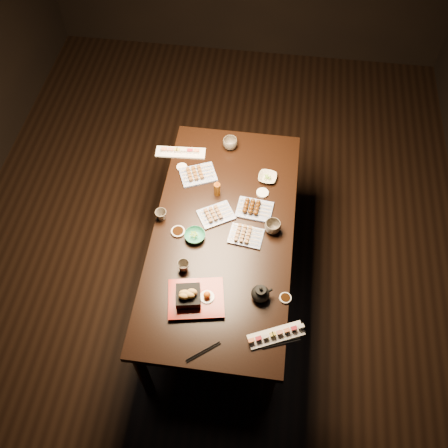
{
  "coord_description": "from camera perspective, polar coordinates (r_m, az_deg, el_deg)",
  "views": [
    {
      "loc": [
        0.38,
        -2.09,
        3.43
      ],
      "look_at": [
        0.14,
        -0.3,
        0.77
      ],
      "focal_mm": 40.0,
      "sensor_mm": 36.0,
      "label": 1
    }
  ],
  "objects": [
    {
      "name": "tempura_tray",
      "position": [
        2.92,
        -3.25,
        -8.14
      ],
      "size": [
        0.37,
        0.32,
        0.12
      ],
      "primitive_type": null,
      "rotation": [
        0.0,
        0.0,
        0.18
      ],
      "color": "black",
      "rests_on": "dining_table"
    },
    {
      "name": "teapot",
      "position": [
        2.94,
        4.19,
        -7.83
      ],
      "size": [
        0.17,
        0.17,
        0.11
      ],
      "primitive_type": null,
      "rotation": [
        0.0,
        0.0,
        0.4
      ],
      "color": "black",
      "rests_on": "dining_table"
    },
    {
      "name": "sauce_dish_east",
      "position": [
        3.39,
        4.42,
        3.56
      ],
      "size": [
        0.08,
        0.08,
        0.01
      ],
      "primitive_type": "cylinder",
      "rotation": [
        0.0,
        0.0,
        0.0
      ],
      "color": "white",
      "rests_on": "dining_table"
    },
    {
      "name": "chopsticks_near",
      "position": [
        2.85,
        -2.38,
        -14.38
      ],
      "size": [
        0.18,
        0.15,
        0.01
      ],
      "primitive_type": null,
      "rotation": [
        0.0,
        0.0,
        0.66
      ],
      "color": "black",
      "rests_on": "dining_table"
    },
    {
      "name": "teacup_far_left",
      "position": [
        3.26,
        -7.2,
        1.01
      ],
      "size": [
        0.09,
        0.09,
        0.07
      ],
      "primitive_type": "imported",
      "rotation": [
        0.0,
        0.0,
        -0.19
      ],
      "color": "brown",
      "rests_on": "dining_table"
    },
    {
      "name": "condiment_bottle",
      "position": [
        3.33,
        -0.79,
        4.19
      ],
      "size": [
        0.06,
        0.06,
        0.13
      ],
      "primitive_type": "cylinder",
      "rotation": [
        0.0,
        0.0,
        0.34
      ],
      "color": "brown",
      "rests_on": "dining_table"
    },
    {
      "name": "chopsticks_se",
      "position": [
        2.88,
        6.56,
        -13.36
      ],
      "size": [
        0.22,
        0.1,
        0.01
      ],
      "primitive_type": null,
      "rotation": [
        0.0,
        0.0,
        0.37
      ],
      "color": "black",
      "rests_on": "dining_table"
    },
    {
      "name": "sauce_dish_nw",
      "position": [
        3.53,
        -4.84,
        6.48
      ],
      "size": [
        0.1,
        0.1,
        0.01
      ],
      "primitive_type": "cylinder",
      "rotation": [
        0.0,
        0.0,
        0.63
      ],
      "color": "white",
      "rests_on": "dining_table"
    },
    {
      "name": "sushi_platter_far",
      "position": [
        3.62,
        -5.01,
        8.31
      ],
      "size": [
        0.36,
        0.12,
        0.04
      ],
      "primitive_type": null,
      "rotation": [
        0.0,
        0.0,
        3.21
      ],
      "color": "white",
      "rests_on": "dining_table"
    },
    {
      "name": "tsukune_plate",
      "position": [
        3.28,
        3.52,
        1.88
      ],
      "size": [
        0.25,
        0.19,
        0.06
      ],
      "primitive_type": null,
      "rotation": [
        0.0,
        0.0,
        -0.1
      ],
      "color": "#828EB6",
      "rests_on": "dining_table"
    },
    {
      "name": "sauce_dish_se",
      "position": [
        2.99,
        7.02,
        -8.38
      ],
      "size": [
        0.09,
        0.09,
        0.01
      ],
      "primitive_type": "cylinder",
      "rotation": [
        0.0,
        0.0,
        0.42
      ],
      "color": "white",
      "rests_on": "dining_table"
    },
    {
      "name": "teacup_mid_right",
      "position": [
        3.19,
        5.58,
        -0.33
      ],
      "size": [
        0.14,
        0.14,
        0.08
      ],
      "primitive_type": "imported",
      "rotation": [
        0.0,
        0.0,
        0.41
      ],
      "color": "brown",
      "rests_on": "dining_table"
    },
    {
      "name": "yakitori_plate_center",
      "position": [
        3.25,
        -0.92,
        1.26
      ],
      "size": [
        0.27,
        0.25,
        0.06
      ],
      "primitive_type": null,
      "rotation": [
        0.0,
        0.0,
        0.54
      ],
      "color": "#828EB6",
      "rests_on": "dining_table"
    },
    {
      "name": "teacup_far_right",
      "position": [
        3.63,
        0.7,
        9.18
      ],
      "size": [
        0.14,
        0.14,
        0.08
      ],
      "primitive_type": "imported",
      "rotation": [
        0.0,
        0.0,
        0.52
      ],
      "color": "brown",
      "rests_on": "dining_table"
    },
    {
      "name": "yakitori_plate_left",
      "position": [
        3.46,
        -3.0,
        5.87
      ],
      "size": [
        0.29,
        0.25,
        0.06
      ],
      "primitive_type": null,
      "rotation": [
        0.0,
        0.0,
        0.41
      ],
      "color": "#828EB6",
      "rests_on": "dining_table"
    },
    {
      "name": "teacup_near_left",
      "position": [
        3.04,
        -4.64,
        -4.83
      ],
      "size": [
        0.08,
        0.08,
        0.07
      ],
      "primitive_type": "imported",
      "rotation": [
        0.0,
        0.0,
        0.06
      ],
      "color": "brown",
      "rests_on": "dining_table"
    },
    {
      "name": "yakitori_plate_right",
      "position": [
        3.16,
        2.53,
        -1.2
      ],
      "size": [
        0.23,
        0.18,
        0.05
      ],
      "primitive_type": null,
      "rotation": [
        0.0,
        0.0,
        -0.12
      ],
      "color": "#828EB6",
      "rests_on": "dining_table"
    },
    {
      "name": "sushi_platter_near",
      "position": [
        2.88,
        5.98,
        -12.4
      ],
      "size": [
        0.33,
        0.21,
        0.04
      ],
      "primitive_type": null,
      "rotation": [
        0.0,
        0.0,
        0.42
      ],
      "color": "white",
      "rests_on": "dining_table"
    },
    {
      "name": "dining_table",
      "position": [
        3.52,
        -0.11,
        -4.27
      ],
      "size": [
        1.3,
        1.96,
        0.75
      ],
      "primitive_type": "cube",
      "rotation": [
        0.0,
        0.0,
        0.24
      ],
      "color": "black",
      "rests_on": "ground"
    },
    {
      "name": "edamame_bowl_cream",
      "position": [
        3.46,
        4.98,
        5.31
      ],
      "size": [
        0.14,
        0.14,
        0.03
      ],
      "primitive_type": "imported",
      "rotation": [
        0.0,
        0.0,
        -0.12
      ],
      "color": "#C0B89D",
      "rests_on": "dining_table"
    },
    {
      "name": "edamame_bowl_green",
      "position": [
        3.17,
        -3.35,
        -1.38
      ],
      "size": [
        0.16,
        0.16,
        0.04
      ],
      "primitive_type": "imported",
      "rotation": [
        0.0,
        0.0,
        0.26
      ],
      "color": "#30956E",
      "rests_on": "dining_table"
    },
    {
      "name": "ground",
      "position": [
        4.04,
        -1.37,
        -2.37
      ],
      "size": [
        5.0,
        5.0,
        0.0
      ],
      "primitive_type": "plane",
      "color": "black",
      "rests_on": "ground"
    },
    {
      "name": "sauce_dish_west",
      "position": [
        3.21,
        -5.27,
        -0.87
      ],
      "size": [
        0.09,
        0.09,
        0.02
      ],
      "primitive_type": "cylinder",
      "rotation": [
        0.0,
        0.0,
        0.02
      ],
      "color": "white",
      "rests_on": "dining_table"
    }
  ]
}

